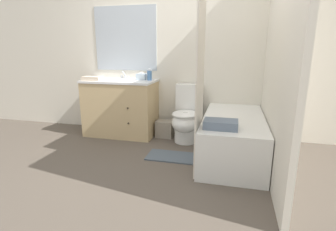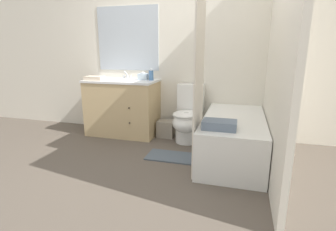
# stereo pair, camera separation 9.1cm
# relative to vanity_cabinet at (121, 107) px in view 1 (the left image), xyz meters

# --- Properties ---
(ground_plane) EXTENTS (14.00, 14.00, 0.00)m
(ground_plane) POSITION_rel_vanity_cabinet_xyz_m (0.74, -1.31, -0.42)
(ground_plane) COLOR brown
(wall_back) EXTENTS (8.00, 0.06, 2.50)m
(wall_back) POSITION_rel_vanity_cabinet_xyz_m (0.73, 0.30, 0.83)
(wall_back) COLOR silver
(wall_back) RESTS_ON ground_plane
(wall_right) EXTENTS (0.05, 2.58, 2.50)m
(wall_right) POSITION_rel_vanity_cabinet_xyz_m (2.03, -0.52, 0.83)
(wall_right) COLOR silver
(wall_right) RESTS_ON ground_plane
(vanity_cabinet) EXTENTS (1.04, 0.58, 0.83)m
(vanity_cabinet) POSITION_rel_vanity_cabinet_xyz_m (0.00, 0.00, 0.00)
(vanity_cabinet) COLOR tan
(vanity_cabinet) RESTS_ON ground_plane
(sink_faucet) EXTENTS (0.14, 0.12, 0.12)m
(sink_faucet) POSITION_rel_vanity_cabinet_xyz_m (-0.00, 0.19, 0.44)
(sink_faucet) COLOR silver
(sink_faucet) RESTS_ON vanity_cabinet
(toilet) EXTENTS (0.37, 0.64, 0.78)m
(toilet) POSITION_rel_vanity_cabinet_xyz_m (1.01, -0.06, -0.08)
(toilet) COLOR white
(toilet) RESTS_ON ground_plane
(bathtub) EXTENTS (0.69, 1.48, 0.50)m
(bathtub) POSITION_rel_vanity_cabinet_xyz_m (1.64, -0.47, -0.17)
(bathtub) COLOR white
(bathtub) RESTS_ON ground_plane
(shower_curtain) EXTENTS (0.01, 0.54, 2.04)m
(shower_curtain) POSITION_rel_vanity_cabinet_xyz_m (1.28, -0.89, 0.60)
(shower_curtain) COLOR silver
(shower_curtain) RESTS_ON ground_plane
(wastebasket) EXTENTS (0.24, 0.21, 0.24)m
(wastebasket) POSITION_rel_vanity_cabinet_xyz_m (0.67, 0.04, -0.30)
(wastebasket) COLOR gray
(wastebasket) RESTS_ON ground_plane
(tissue_box) EXTENTS (0.14, 0.12, 0.11)m
(tissue_box) POSITION_rel_vanity_cabinet_xyz_m (0.31, 0.08, 0.45)
(tissue_box) COLOR silver
(tissue_box) RESTS_ON vanity_cabinet
(soap_dispenser) EXTENTS (0.07, 0.07, 0.17)m
(soap_dispenser) POSITION_rel_vanity_cabinet_xyz_m (0.44, 0.06, 0.48)
(soap_dispenser) COLOR #4C7AB2
(soap_dispenser) RESTS_ON vanity_cabinet
(hand_towel_folded) EXTENTS (0.27, 0.16, 0.06)m
(hand_towel_folded) POSITION_rel_vanity_cabinet_xyz_m (-0.35, -0.16, 0.43)
(hand_towel_folded) COLOR beige
(hand_towel_folded) RESTS_ON vanity_cabinet
(bath_towel_folded) EXTENTS (0.34, 0.21, 0.09)m
(bath_towel_folded) POSITION_rel_vanity_cabinet_xyz_m (1.51, -0.97, 0.12)
(bath_towel_folded) COLOR slate
(bath_towel_folded) RESTS_ON bathtub
(bath_mat) EXTENTS (0.60, 0.33, 0.02)m
(bath_mat) POSITION_rel_vanity_cabinet_xyz_m (0.95, -0.67, -0.41)
(bath_mat) COLOR #4C5660
(bath_mat) RESTS_ON ground_plane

